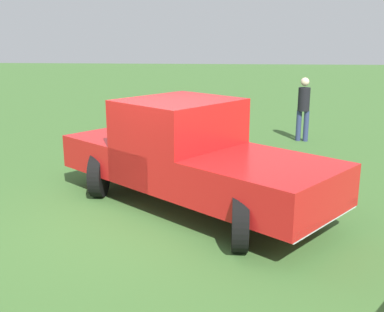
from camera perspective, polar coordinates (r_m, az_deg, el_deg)
ground_plane at (r=7.62m, az=-5.66°, el=-7.53°), size 80.00×80.00×0.00m
pickup_truck at (r=7.85m, az=-0.69°, el=0.51°), size 4.56×5.06×1.83m
person_bystander at (r=13.11m, az=13.53°, el=6.05°), size 0.38×0.38×1.75m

